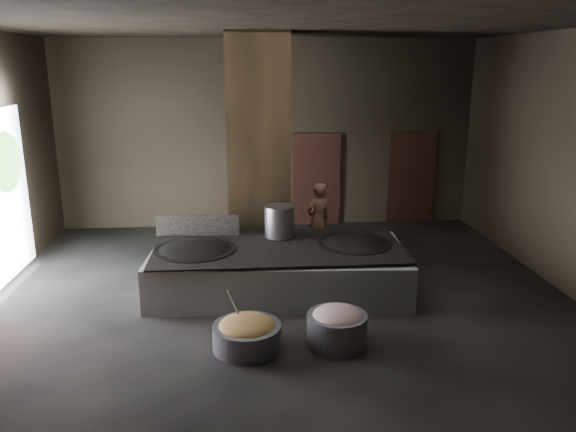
{
  "coord_description": "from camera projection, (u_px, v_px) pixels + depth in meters",
  "views": [
    {
      "loc": [
        -0.61,
        -9.08,
        3.92
      ],
      "look_at": [
        0.19,
        0.68,
        1.25
      ],
      "focal_mm": 35.0,
      "sensor_mm": 36.0,
      "label": 1
    }
  ],
  "objects": [
    {
      "name": "floor",
      "position": [
        280.0,
        298.0,
        9.83
      ],
      "size": [
        10.0,
        9.0,
        0.1
      ],
      "primitive_type": "cube",
      "color": "black",
      "rests_on": "ground"
    },
    {
      "name": "ceiling",
      "position": [
        279.0,
        21.0,
        8.62
      ],
      "size": [
        10.0,
        9.0,
        0.1
      ],
      "primitive_type": "cube",
      "color": "black",
      "rests_on": "back_wall"
    },
    {
      "name": "back_wall",
      "position": [
        267.0,
        135.0,
        13.6
      ],
      "size": [
        10.0,
        0.1,
        4.5
      ],
      "primitive_type": "cube",
      "color": "black",
      "rests_on": "ground"
    },
    {
      "name": "front_wall",
      "position": [
        315.0,
        264.0,
        4.85
      ],
      "size": [
        10.0,
        0.1,
        4.5
      ],
      "primitive_type": "cube",
      "color": "black",
      "rests_on": "ground"
    },
    {
      "name": "right_wall",
      "position": [
        573.0,
        164.0,
        9.62
      ],
      "size": [
        0.1,
        9.0,
        4.5
      ],
      "primitive_type": "cube",
      "color": "black",
      "rests_on": "ground"
    },
    {
      "name": "pillar",
      "position": [
        258.0,
        151.0,
        11.02
      ],
      "size": [
        1.2,
        1.2,
        4.5
      ],
      "primitive_type": "cube",
      "color": "black",
      "rests_on": "ground"
    },
    {
      "name": "hearth_platform",
      "position": [
        279.0,
        270.0,
        9.93
      ],
      "size": [
        4.55,
        2.4,
        0.77
      ],
      "primitive_type": "cube",
      "rotation": [
        0.0,
        0.0,
        -0.07
      ],
      "color": "#A5B7A8",
      "rests_on": "ground"
    },
    {
      "name": "platform_cap",
      "position": [
        279.0,
        247.0,
        9.81
      ],
      "size": [
        4.32,
        2.07,
        0.03
      ],
      "primitive_type": "cube",
      "color": "black",
      "rests_on": "hearth_platform"
    },
    {
      "name": "wok_left",
      "position": [
        195.0,
        254.0,
        9.67
      ],
      "size": [
        1.39,
        1.39,
        0.38
      ],
      "primitive_type": "ellipsoid",
      "color": "black",
      "rests_on": "hearth_platform"
    },
    {
      "name": "wok_left_rim",
      "position": [
        195.0,
        250.0,
        9.65
      ],
      "size": [
        1.42,
        1.42,
        0.05
      ],
      "primitive_type": "cylinder",
      "color": "black",
      "rests_on": "hearth_platform"
    },
    {
      "name": "wok_right",
      "position": [
        354.0,
        248.0,
        9.98
      ],
      "size": [
        1.3,
        1.3,
        0.37
      ],
      "primitive_type": "ellipsoid",
      "color": "black",
      "rests_on": "hearth_platform"
    },
    {
      "name": "wok_right_rim",
      "position": [
        354.0,
        244.0,
        9.97
      ],
      "size": [
        1.33,
        1.33,
        0.05
      ],
      "primitive_type": "cylinder",
      "color": "black",
      "rests_on": "hearth_platform"
    },
    {
      "name": "stock_pot",
      "position": [
        279.0,
        221.0,
        10.26
      ],
      "size": [
        0.54,
        0.54,
        0.58
      ],
      "primitive_type": "cylinder",
      "color": "#939499",
      "rests_on": "hearth_platform"
    },
    {
      "name": "splash_guard",
      "position": [
        198.0,
        225.0,
        10.36
      ],
      "size": [
        1.54,
        0.16,
        0.38
      ],
      "primitive_type": "cube",
      "rotation": [
        0.0,
        0.0,
        -0.07
      ],
      "color": "black",
      "rests_on": "hearth_platform"
    },
    {
      "name": "cook",
      "position": [
        318.0,
        220.0,
        11.6
      ],
      "size": [
        0.68,
        0.6,
        1.58
      ],
      "primitive_type": "imported",
      "rotation": [
        0.0,
        0.0,
        3.62
      ],
      "color": "#916249",
      "rests_on": "ground"
    },
    {
      "name": "veg_basin",
      "position": [
        247.0,
        337.0,
        7.94
      ],
      "size": [
        1.16,
        1.16,
        0.36
      ],
      "primitive_type": "cylinder",
      "rotation": [
        0.0,
        0.0,
        -0.21
      ],
      "color": "slate",
      "rests_on": "ground"
    },
    {
      "name": "veg_fill",
      "position": [
        247.0,
        326.0,
        7.9
      ],
      "size": [
        0.8,
        0.8,
        0.25
      ],
      "primitive_type": "ellipsoid",
      "color": "olive",
      "rests_on": "veg_basin"
    },
    {
      "name": "ladle",
      "position": [
        236.0,
        309.0,
        7.98
      ],
      "size": [
        0.26,
        0.33,
        0.69
      ],
      "primitive_type": "cylinder",
      "rotation": [
        0.49,
        0.0,
        -0.64
      ],
      "color": "#939499",
      "rests_on": "veg_basin"
    },
    {
      "name": "meat_basin",
      "position": [
        337.0,
        330.0,
        8.02
      ],
      "size": [
        0.91,
        0.91,
        0.47
      ],
      "primitive_type": "cylinder",
      "rotation": [
        0.0,
        0.0,
        0.06
      ],
      "color": "slate",
      "rests_on": "ground"
    },
    {
      "name": "meat_fill",
      "position": [
        337.0,
        316.0,
        7.97
      ],
      "size": [
        0.72,
        0.72,
        0.27
      ],
      "primitive_type": "ellipsoid",
      "color": "#AF696A",
      "rests_on": "meat_basin"
    },
    {
      "name": "doorway_near",
      "position": [
        316.0,
        181.0,
        13.9
      ],
      "size": [
        1.18,
        0.08,
        2.38
      ],
      "primitive_type": "cube",
      "color": "black",
      "rests_on": "ground"
    },
    {
      "name": "doorway_near_glow",
      "position": [
        325.0,
        182.0,
        14.05
      ],
      "size": [
        0.87,
        0.04,
        2.06
      ],
      "primitive_type": "cube",
      "color": "#8C6647",
      "rests_on": "ground"
    },
    {
      "name": "doorway_far",
      "position": [
        411.0,
        180.0,
        14.08
      ],
      "size": [
        1.18,
        0.08,
        2.38
      ],
      "primitive_type": "cube",
      "color": "black",
      "rests_on": "ground"
    },
    {
      "name": "doorway_far_glow",
      "position": [
        412.0,
        181.0,
        14.1
      ],
      "size": [
        0.75,
        0.04,
        1.76
      ],
      "primitive_type": "cube",
      "color": "#8C6647",
      "rests_on": "ground"
    },
    {
      "name": "tree_silhouette",
      "position": [
        7.0,
        162.0,
        10.1
      ],
      "size": [
        0.28,
        1.1,
        1.1
      ],
      "primitive_type": "ellipsoid",
      "color": "#194714",
      "rests_on": "left_opening"
    }
  ]
}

